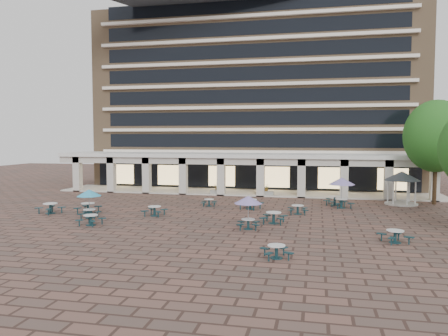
{
  "coord_description": "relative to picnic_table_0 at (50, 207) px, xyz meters",
  "views": [
    {
      "loc": [
        7.91,
        -32.81,
        6.16
      ],
      "look_at": [
        0.22,
        3.0,
        3.6
      ],
      "focal_mm": 35.0,
      "sensor_mm": 36.0,
      "label": 1
    }
  ],
  "objects": [
    {
      "name": "picnic_table_4",
      "position": [
        4.13,
        -1.16,
        1.36
      ],
      "size": [
        1.9,
        1.9,
        2.19
      ],
      "rotation": [
        0.0,
        0.0,
        0.24
      ],
      "color": "#133539",
      "rests_on": "ground"
    },
    {
      "name": "picnic_table_0",
      "position": [
        0.0,
        0.0,
        0.0
      ],
      "size": [
        2.28,
        2.28,
        0.84
      ],
      "rotation": [
        0.0,
        0.0,
        -0.37
      ],
      "color": "#133539",
      "rests_on": "ground"
    },
    {
      "name": "picnic_table_9",
      "position": [
        15.55,
        5.56,
        0.01
      ],
      "size": [
        2.3,
        2.3,
        0.87
      ],
      "rotation": [
        0.0,
        0.0,
        -0.31
      ],
      "color": "#133539",
      "rests_on": "ground"
    },
    {
      "name": "picnic_table_8",
      "position": [
        2.86,
        0.88,
        -0.01
      ],
      "size": [
        1.85,
        1.85,
        0.82
      ],
      "rotation": [
        0.0,
        0.0,
        0.01
      ],
      "color": "#133539",
      "rests_on": "ground"
    },
    {
      "name": "picnic_table_2",
      "position": [
        19.17,
        -9.34,
        -0.09
      ],
      "size": [
        1.84,
        1.84,
        0.69
      ],
      "rotation": [
        0.0,
        0.0,
        0.32
      ],
      "color": "#133539",
      "rests_on": "ground"
    },
    {
      "name": "planter_right",
      "position": [
        15.93,
        14.39,
        -0.0
      ],
      "size": [
        1.5,
        0.73,
        1.26
      ],
      "color": "#979792",
      "rests_on": "ground"
    },
    {
      "name": "picnic_table_1",
      "position": [
        5.64,
        -3.68,
        -0.06
      ],
      "size": [
        1.81,
        1.81,
        0.75
      ],
      "rotation": [
        0.0,
        0.0,
        -0.12
      ],
      "color": "#133539",
      "rests_on": "ground"
    },
    {
      "name": "planter_left",
      "position": [
        10.59,
        14.39,
        0.0
      ],
      "size": [
        1.5,
        0.76,
        1.26
      ],
      "color": "#979792",
      "rests_on": "ground"
    },
    {
      "name": "picnic_table_7",
      "position": [
        18.13,
        -0.29,
        -0.01
      ],
      "size": [
        1.96,
        1.96,
        0.83
      ],
      "rotation": [
        0.0,
        0.0,
        -0.08
      ],
      "color": "#133539",
      "rests_on": "ground"
    },
    {
      "name": "tree_east_c",
      "position": [
        31.75,
        11.82,
        5.78
      ],
      "size": [
        5.77,
        5.77,
        9.61
      ],
      "color": "#3D2B18",
      "rests_on": "ground"
    },
    {
      "name": "ground",
      "position": [
        13.24,
        1.49,
        -0.5
      ],
      "size": [
        120.0,
        120.0,
        0.0
      ],
      "primitive_type": "plane",
      "color": "brown",
      "rests_on": "ground"
    },
    {
      "name": "retail_arcade",
      "position": [
        13.24,
        16.29,
        2.5
      ],
      "size": [
        42.0,
        6.6,
        4.4
      ],
      "color": "white",
      "rests_on": "ground"
    },
    {
      "name": "picnic_table_3",
      "position": [
        25.67,
        -4.57,
        -0.06
      ],
      "size": [
        2.03,
        2.03,
        0.75
      ],
      "rotation": [
        0.0,
        0.0,
        0.37
      ],
      "color": "#133539",
      "rests_on": "ground"
    },
    {
      "name": "apartment_building",
      "position": [
        13.24,
        26.96,
        12.1
      ],
      "size": [
        40.0,
        15.5,
        25.2
      ],
      "color": "#967654",
      "rests_on": "ground"
    },
    {
      "name": "picnic_table_12",
      "position": [
        11.67,
        6.42,
        -0.12
      ],
      "size": [
        1.63,
        1.63,
        0.65
      ],
      "rotation": [
        0.0,
        0.0,
        0.18
      ],
      "color": "#133539",
      "rests_on": "ground"
    },
    {
      "name": "picnic_table_6",
      "position": [
        16.66,
        -2.62,
        1.41
      ],
      "size": [
        1.95,
        1.95,
        2.25
      ],
      "rotation": [
        0.0,
        0.0,
        0.12
      ],
      "color": "#133539",
      "rests_on": "ground"
    },
    {
      "name": "picnic_table_5",
      "position": [
        8.67,
        0.76,
        -0.04
      ],
      "size": [
        1.83,
        1.83,
        0.78
      ],
      "rotation": [
        0.0,
        0.0,
        -0.07
      ],
      "color": "#133539",
      "rests_on": "ground"
    },
    {
      "name": "gazebo",
      "position": [
        28.75,
        11.08,
        1.79
      ],
      "size": [
        3.27,
        3.27,
        3.04
      ],
      "rotation": [
        0.0,
        0.0,
        -0.26
      ],
      "color": "beige",
      "rests_on": "ground"
    },
    {
      "name": "picnic_table_11",
      "position": [
        23.25,
        7.89,
        1.75
      ],
      "size": [
        2.3,
        2.3,
        2.65
      ],
      "rotation": [
        0.0,
        0.0,
        0.38
      ],
      "color": "#133539",
      "rests_on": "ground"
    },
    {
      "name": "picnic_table_10",
      "position": [
        22.74,
        9.38,
        -0.0
      ],
      "size": [
        2.12,
        2.12,
        0.84
      ],
      "rotation": [
        0.0,
        0.0,
        -0.19
      ],
      "color": "#133539",
      "rests_on": "ground"
    },
    {
      "name": "picnic_table_13",
      "position": [
        19.66,
        3.91,
        -0.06
      ],
      "size": [
        1.75,
        1.75,
        0.74
      ],
      "rotation": [
        0.0,
        0.0,
        0.08
      ],
      "color": "#133539",
      "rests_on": "ground"
    }
  ]
}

